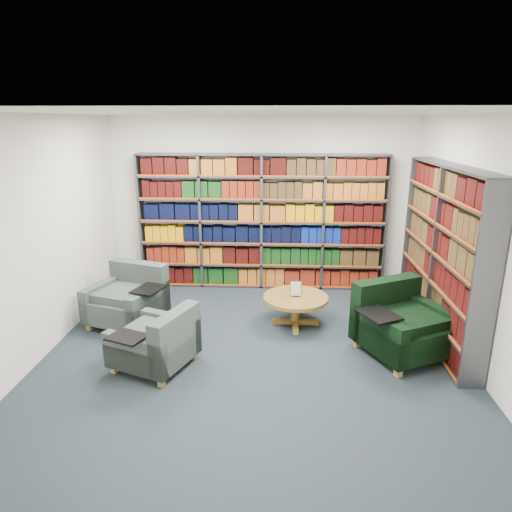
{
  "coord_description": "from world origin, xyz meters",
  "views": [
    {
      "loc": [
        0.3,
        -4.98,
        2.73
      ],
      "look_at": [
        0.0,
        0.6,
        1.05
      ],
      "focal_mm": 32.0,
      "sensor_mm": 36.0,
      "label": 1
    }
  ],
  "objects_px": {
    "chair_teal_front": "(159,344)",
    "coffee_table": "(296,302)",
    "chair_teal_left": "(130,300)",
    "chair_green_right": "(399,325)"
  },
  "relations": [
    {
      "from": "chair_teal_front",
      "to": "coffee_table",
      "type": "bearing_deg",
      "value": 37.62
    },
    {
      "from": "chair_teal_front",
      "to": "coffee_table",
      "type": "height_order",
      "value": "chair_teal_front"
    },
    {
      "from": "chair_teal_left",
      "to": "coffee_table",
      "type": "relative_size",
      "value": 1.3
    },
    {
      "from": "chair_teal_left",
      "to": "chair_green_right",
      "type": "distance_m",
      "value": 3.59
    },
    {
      "from": "coffee_table",
      "to": "chair_teal_front",
      "type": "bearing_deg",
      "value": -142.38
    },
    {
      "from": "chair_green_right",
      "to": "chair_teal_front",
      "type": "distance_m",
      "value": 2.85
    },
    {
      "from": "chair_teal_left",
      "to": "chair_green_right",
      "type": "height_order",
      "value": "chair_green_right"
    },
    {
      "from": "chair_teal_left",
      "to": "coffee_table",
      "type": "bearing_deg",
      "value": 0.04
    },
    {
      "from": "chair_teal_left",
      "to": "chair_teal_front",
      "type": "xyz_separation_m",
      "value": [
        0.73,
        -1.21,
        -0.03
      ]
    },
    {
      "from": "chair_teal_left",
      "to": "coffee_table",
      "type": "height_order",
      "value": "chair_teal_left"
    }
  ]
}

